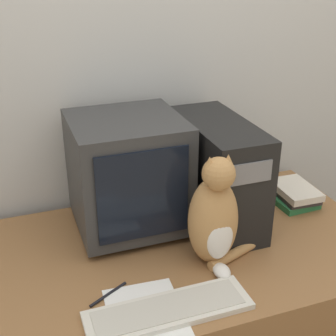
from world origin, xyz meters
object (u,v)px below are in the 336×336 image
keyboard (169,310)px  pen (108,294)px  computer_tower (217,173)px  cat (215,218)px  crt_monitor (128,174)px  book_stack (294,194)px

keyboard → pen: 0.19m
computer_tower → keyboard: bearing=-129.1°
cat → pen: cat is taller
cat → pen: 0.40m
crt_monitor → keyboard: crt_monitor is taller
computer_tower → book_stack: (0.35, 0.01, -0.16)m
keyboard → pen: (-0.14, 0.13, -0.01)m
book_stack → computer_tower: bearing=-178.7°
crt_monitor → keyboard: size_ratio=0.88×
crt_monitor → book_stack: size_ratio=1.98×
computer_tower → cat: 0.27m
computer_tower → cat: (-0.12, -0.24, -0.03)m
cat → book_stack: cat is taller
computer_tower → keyboard: computer_tower is taller
keyboard → cat: (0.22, 0.18, 0.16)m
cat → book_stack: (0.47, 0.25, -0.13)m
crt_monitor → keyboard: bearing=-92.5°
computer_tower → cat: bearing=-116.7°
pen → keyboard: bearing=-42.2°
computer_tower → crt_monitor: bearing=168.9°
crt_monitor → keyboard: 0.52m
computer_tower → cat: size_ratio=1.22×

